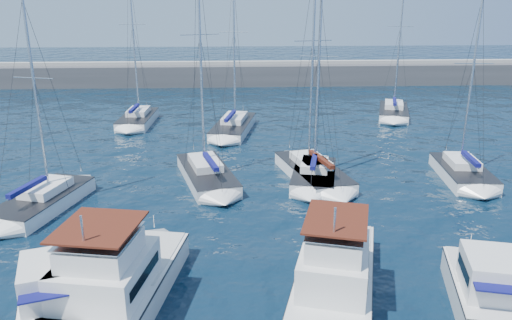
{
  "coord_description": "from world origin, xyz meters",
  "views": [
    {
      "loc": [
        -2.08,
        -23.8,
        12.97
      ],
      "look_at": [
        -0.61,
        6.13,
        3.0
      ],
      "focal_mm": 35.0,
      "sensor_mm": 36.0,
      "label": 1
    }
  ],
  "objects_px": {
    "motor_yacht_port_inner": "(114,283)",
    "sailboat_back_a": "(138,119)",
    "motor_yacht_port_outer": "(53,295)",
    "sailboat_mid_e": "(462,172)",
    "sailboat_back_c": "(393,112)",
    "sailboat_mid_a": "(43,201)",
    "motor_yacht_stbd_outer": "(485,289)",
    "sailboat_mid_b": "(207,174)",
    "sailboat_mid_c": "(314,176)",
    "sailboat_mid_d": "(313,172)",
    "motor_yacht_stbd_inner": "(335,274)",
    "sailboat_back_b": "(233,126)"
  },
  "relations": [
    {
      "from": "motor_yacht_stbd_outer",
      "to": "sailboat_mid_a",
      "type": "height_order",
      "value": "sailboat_mid_a"
    },
    {
      "from": "motor_yacht_stbd_inner",
      "to": "sailboat_mid_a",
      "type": "xyz_separation_m",
      "value": [
        -16.53,
        10.58,
        -0.62
      ]
    },
    {
      "from": "motor_yacht_stbd_inner",
      "to": "sailboat_mid_c",
      "type": "height_order",
      "value": "sailboat_mid_c"
    },
    {
      "from": "sailboat_mid_d",
      "to": "sailboat_back_a",
      "type": "relative_size",
      "value": 0.98
    },
    {
      "from": "motor_yacht_stbd_outer",
      "to": "sailboat_mid_a",
      "type": "xyz_separation_m",
      "value": [
        -22.83,
        11.8,
        -0.43
      ]
    },
    {
      "from": "sailboat_mid_e",
      "to": "sailboat_back_b",
      "type": "xyz_separation_m",
      "value": [
        -16.8,
        14.28,
        -0.0
      ]
    },
    {
      "from": "motor_yacht_port_outer",
      "to": "sailboat_mid_e",
      "type": "distance_m",
      "value": 28.97
    },
    {
      "from": "motor_yacht_port_outer",
      "to": "motor_yacht_stbd_outer",
      "type": "relative_size",
      "value": 1.02
    },
    {
      "from": "sailboat_back_b",
      "to": "sailboat_back_c",
      "type": "height_order",
      "value": "sailboat_back_c"
    },
    {
      "from": "sailboat_mid_a",
      "to": "sailboat_back_c",
      "type": "bearing_deg",
      "value": 54.39
    },
    {
      "from": "motor_yacht_port_inner",
      "to": "sailboat_mid_e",
      "type": "relative_size",
      "value": 0.72
    },
    {
      "from": "sailboat_mid_c",
      "to": "motor_yacht_stbd_outer",
      "type": "bearing_deg",
      "value": -59.87
    },
    {
      "from": "motor_yacht_port_outer",
      "to": "sailboat_back_c",
      "type": "bearing_deg",
      "value": 36.28
    },
    {
      "from": "motor_yacht_port_outer",
      "to": "motor_yacht_port_inner",
      "type": "xyz_separation_m",
      "value": [
        2.46,
        0.5,
        0.19
      ]
    },
    {
      "from": "motor_yacht_stbd_inner",
      "to": "sailboat_back_b",
      "type": "relative_size",
      "value": 0.64
    },
    {
      "from": "motor_yacht_stbd_inner",
      "to": "sailboat_mid_b",
      "type": "height_order",
      "value": "sailboat_mid_b"
    },
    {
      "from": "sailboat_mid_e",
      "to": "sailboat_back_a",
      "type": "relative_size",
      "value": 0.82
    },
    {
      "from": "motor_yacht_port_outer",
      "to": "sailboat_back_c",
      "type": "distance_m",
      "value": 43.61
    },
    {
      "from": "motor_yacht_stbd_outer",
      "to": "sailboat_back_c",
      "type": "relative_size",
      "value": 0.41
    },
    {
      "from": "motor_yacht_port_inner",
      "to": "sailboat_mid_d",
      "type": "distance_m",
      "value": 18.99
    },
    {
      "from": "sailboat_mid_a",
      "to": "sailboat_mid_c",
      "type": "height_order",
      "value": "sailboat_mid_c"
    },
    {
      "from": "motor_yacht_stbd_inner",
      "to": "sailboat_back_b",
      "type": "bearing_deg",
      "value": 114.51
    },
    {
      "from": "sailboat_mid_b",
      "to": "sailboat_back_a",
      "type": "bearing_deg",
      "value": 99.86
    },
    {
      "from": "motor_yacht_port_inner",
      "to": "sailboat_back_c",
      "type": "relative_size",
      "value": 0.61
    },
    {
      "from": "sailboat_mid_a",
      "to": "motor_yacht_stbd_outer",
      "type": "bearing_deg",
      "value": -11.38
    },
    {
      "from": "motor_yacht_port_outer",
      "to": "sailboat_back_b",
      "type": "height_order",
      "value": "sailboat_back_b"
    },
    {
      "from": "sailboat_mid_e",
      "to": "sailboat_back_a",
      "type": "height_order",
      "value": "sailboat_back_a"
    },
    {
      "from": "sailboat_mid_a",
      "to": "sailboat_mid_c",
      "type": "relative_size",
      "value": 0.91
    },
    {
      "from": "motor_yacht_port_inner",
      "to": "sailboat_back_a",
      "type": "xyz_separation_m",
      "value": [
        -4.73,
        32.67,
        -0.59
      ]
    },
    {
      "from": "sailboat_mid_e",
      "to": "sailboat_back_a",
      "type": "bearing_deg",
      "value": 152.67
    },
    {
      "from": "motor_yacht_port_inner",
      "to": "sailboat_mid_a",
      "type": "relative_size",
      "value": 0.73
    },
    {
      "from": "sailboat_back_a",
      "to": "motor_yacht_port_outer",
      "type": "bearing_deg",
      "value": -83.25
    },
    {
      "from": "sailboat_back_b",
      "to": "sailboat_back_a",
      "type": "bearing_deg",
      "value": 171.93
    },
    {
      "from": "motor_yacht_port_inner",
      "to": "motor_yacht_stbd_outer",
      "type": "height_order",
      "value": "motor_yacht_port_inner"
    },
    {
      "from": "motor_yacht_port_inner",
      "to": "motor_yacht_stbd_inner",
      "type": "relative_size",
      "value": 0.97
    },
    {
      "from": "sailboat_mid_e",
      "to": "sailboat_mid_b",
      "type": "bearing_deg",
      "value": -175.17
    },
    {
      "from": "motor_yacht_stbd_outer",
      "to": "sailboat_back_c",
      "type": "bearing_deg",
      "value": 92.68
    },
    {
      "from": "sailboat_back_a",
      "to": "sailboat_back_b",
      "type": "distance_m",
      "value": 10.65
    },
    {
      "from": "motor_yacht_port_inner",
      "to": "sailboat_mid_e",
      "type": "bearing_deg",
      "value": 44.23
    },
    {
      "from": "sailboat_mid_a",
      "to": "sailboat_back_b",
      "type": "xyz_separation_m",
      "value": [
        12.19,
        18.24,
        0.01
      ]
    },
    {
      "from": "sailboat_mid_c",
      "to": "sailboat_back_c",
      "type": "relative_size",
      "value": 0.92
    },
    {
      "from": "sailboat_mid_c",
      "to": "sailboat_mid_d",
      "type": "xyz_separation_m",
      "value": [
        0.04,
        0.84,
        -0.01
      ]
    },
    {
      "from": "motor_yacht_port_inner",
      "to": "sailboat_back_c",
      "type": "bearing_deg",
      "value": 66.65
    },
    {
      "from": "motor_yacht_port_outer",
      "to": "sailboat_mid_a",
      "type": "xyz_separation_m",
      "value": [
        -4.42,
        11.36,
        -0.43
      ]
    },
    {
      "from": "sailboat_mid_d",
      "to": "sailboat_back_a",
      "type": "distance_m",
      "value": 23.4
    },
    {
      "from": "motor_yacht_stbd_inner",
      "to": "sailboat_back_c",
      "type": "relative_size",
      "value": 0.63
    },
    {
      "from": "motor_yacht_port_inner",
      "to": "sailboat_back_a",
      "type": "relative_size",
      "value": 0.59
    },
    {
      "from": "motor_yacht_stbd_inner",
      "to": "sailboat_mid_b",
      "type": "relative_size",
      "value": 0.59
    },
    {
      "from": "motor_yacht_port_outer",
      "to": "sailboat_back_c",
      "type": "relative_size",
      "value": 0.41
    },
    {
      "from": "sailboat_mid_a",
      "to": "sailboat_mid_d",
      "type": "bearing_deg",
      "value": 30.18
    }
  ]
}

